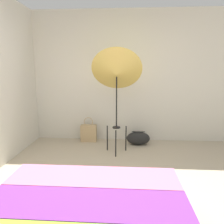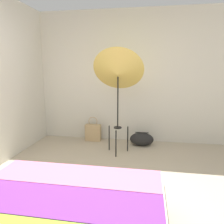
% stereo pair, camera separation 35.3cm
% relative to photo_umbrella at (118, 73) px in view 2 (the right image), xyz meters
% --- Properties ---
extents(ground_plane, '(14.00, 14.00, 0.00)m').
position_rel_photo_umbrella_xyz_m(ground_plane, '(-0.03, -1.73, -1.40)').
color(ground_plane, tan).
extents(wall_back, '(8.00, 0.05, 2.60)m').
position_rel_photo_umbrella_xyz_m(wall_back, '(-0.03, 0.77, -0.10)').
color(wall_back, beige).
rests_on(wall_back, ground_plane).
extents(photo_umbrella, '(0.86, 0.64, 1.80)m').
position_rel_photo_umbrella_xyz_m(photo_umbrella, '(0.00, 0.00, 0.00)').
color(photo_umbrella, black).
rests_on(photo_umbrella, ground_plane).
extents(tote_bag, '(0.32, 0.15, 0.50)m').
position_rel_photo_umbrella_xyz_m(tote_bag, '(-0.59, 0.58, -1.23)').
color(tote_bag, tan).
rests_on(tote_bag, ground_plane).
extents(duffel_bag, '(0.45, 0.26, 0.26)m').
position_rel_photo_umbrella_xyz_m(duffel_bag, '(0.41, 0.44, -1.27)').
color(duffel_bag, black).
rests_on(duffel_bag, ground_plane).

